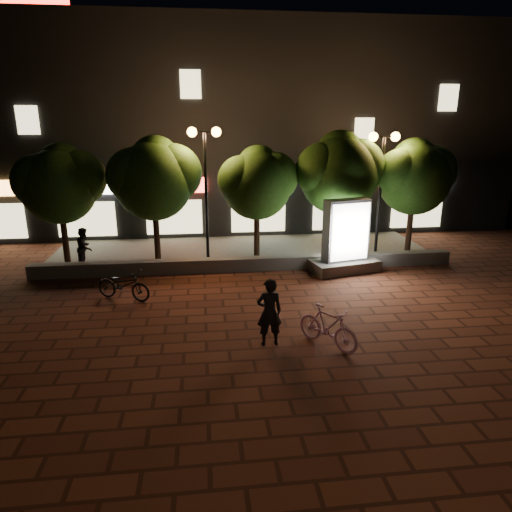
{
  "coord_description": "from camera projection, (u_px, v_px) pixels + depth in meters",
  "views": [
    {
      "loc": [
        -1.63,
        -12.41,
        5.53
      ],
      "look_at": [
        0.01,
        1.5,
        1.31
      ],
      "focal_mm": 31.88,
      "sensor_mm": 36.0,
      "label": 1
    }
  ],
  "objects": [
    {
      "name": "scooter_pink",
      "position": [
        328.0,
        327.0,
        11.41
      ],
      "size": [
        1.5,
        1.71,
        1.07
      ],
      "primitive_type": "imported",
      "rotation": [
        0.0,
        0.0,
        0.67
      ],
      "color": "#CE8CBC",
      "rests_on": "ground"
    },
    {
      "name": "sidewalk",
      "position": [
        242.0,
        251.0,
        19.75
      ],
      "size": [
        16.0,
        5.0,
        0.08
      ],
      "primitive_type": "cube",
      "color": "slate",
      "rests_on": "ground"
    },
    {
      "name": "ad_kiosk",
      "position": [
        345.0,
        243.0,
        16.99
      ],
      "size": [
        2.75,
        1.81,
        2.74
      ],
      "color": "slate",
      "rests_on": "ground"
    },
    {
      "name": "rider",
      "position": [
        269.0,
        312.0,
        11.4
      ],
      "size": [
        0.68,
        0.47,
        1.78
      ],
      "primitive_type": "imported",
      "rotation": [
        0.0,
        0.0,
        3.21
      ],
      "color": "black",
      "rests_on": "ground"
    },
    {
      "name": "street_lamp_right",
      "position": [
        382.0,
        162.0,
        18.01
      ],
      "size": [
        1.26,
        0.36,
        4.98
      ],
      "color": "black",
      "rests_on": "sidewalk"
    },
    {
      "name": "tree_left",
      "position": [
        154.0,
        176.0,
        17.39
      ],
      "size": [
        3.6,
        3.0,
        4.89
      ],
      "color": "black",
      "rests_on": "sidewalk"
    },
    {
      "name": "tree_right",
      "position": [
        340.0,
        171.0,
        18.17
      ],
      "size": [
        3.72,
        3.1,
        5.07
      ],
      "color": "black",
      "rests_on": "sidewalk"
    },
    {
      "name": "tree_mid",
      "position": [
        258.0,
        181.0,
        17.91
      ],
      "size": [
        3.24,
        2.7,
        4.5
      ],
      "color": "black",
      "rests_on": "sidewalk"
    },
    {
      "name": "building_block",
      "position": [
        231.0,
        130.0,
        24.49
      ],
      "size": [
        28.0,
        8.12,
        11.3
      ],
      "color": "black",
      "rests_on": "ground"
    },
    {
      "name": "tree_far_right",
      "position": [
        415.0,
        174.0,
        18.59
      ],
      "size": [
        3.48,
        2.9,
        4.76
      ],
      "color": "black",
      "rests_on": "sidewalk"
    },
    {
      "name": "tree_far_left",
      "position": [
        60.0,
        182.0,
        17.04
      ],
      "size": [
        3.36,
        2.8,
        4.63
      ],
      "color": "black",
      "rests_on": "sidewalk"
    },
    {
      "name": "ground",
      "position": [
        262.0,
        312.0,
        13.58
      ],
      "size": [
        80.0,
        80.0,
        0.0
      ],
      "primitive_type": "plane",
      "color": "#592B1C",
      "rests_on": "ground"
    },
    {
      "name": "scooter_parked",
      "position": [
        123.0,
        285.0,
        14.42
      ],
      "size": [
        1.97,
        1.37,
        0.98
      ],
      "primitive_type": "imported",
      "rotation": [
        0.0,
        0.0,
        1.15
      ],
      "color": "black",
      "rests_on": "ground"
    },
    {
      "name": "pedestrian",
      "position": [
        85.0,
        248.0,
        17.24
      ],
      "size": [
        0.65,
        0.8,
        1.56
      ],
      "primitive_type": "imported",
      "rotation": [
        0.0,
        0.0,
        1.49
      ],
      "color": "black",
      "rests_on": "sidewalk"
    },
    {
      "name": "retaining_wall",
      "position": [
        248.0,
        264.0,
        17.31
      ],
      "size": [
        16.0,
        0.45,
        0.5
      ],
      "primitive_type": "cube",
      "color": "slate",
      "rests_on": "ground"
    },
    {
      "name": "street_lamp_left",
      "position": [
        205.0,
        161.0,
        17.19
      ],
      "size": [
        1.26,
        0.36,
        5.18
      ],
      "color": "black",
      "rests_on": "sidewalk"
    }
  ]
}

